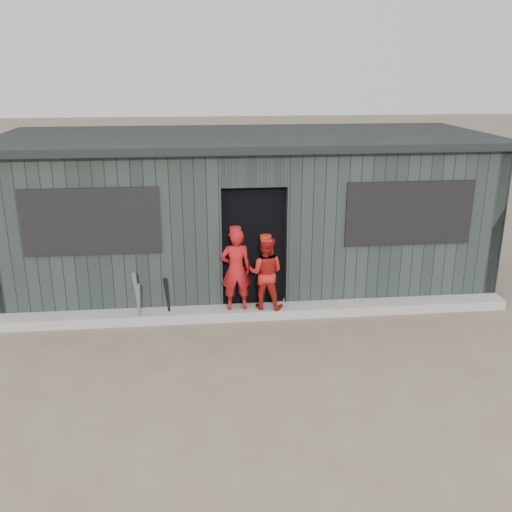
{
  "coord_description": "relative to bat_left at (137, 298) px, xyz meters",
  "views": [
    {
      "loc": [
        -0.86,
        -6.28,
        3.7
      ],
      "look_at": [
        0.0,
        1.8,
        1.0
      ],
      "focal_mm": 40.0,
      "sensor_mm": 36.0,
      "label": 1
    }
  ],
  "objects": [
    {
      "name": "ground",
      "position": [
        1.78,
        -1.71,
        -0.43
      ],
      "size": [
        80.0,
        80.0,
        0.0
      ],
      "primitive_type": "plane",
      "color": "brown",
      "rests_on": "ground"
    },
    {
      "name": "dugout",
      "position": [
        1.78,
        1.8,
        0.85
      ],
      "size": [
        8.3,
        3.3,
        2.62
      ],
      "color": "black",
      "rests_on": "ground"
    },
    {
      "name": "player_red_right",
      "position": [
        1.93,
        0.11,
        0.29
      ],
      "size": [
        0.66,
        0.57,
        1.14
      ],
      "primitive_type": "imported",
      "rotation": [
        0.0,
        0.0,
        2.85
      ],
      "color": "#AD1A15",
      "rests_on": "curb"
    },
    {
      "name": "bat_left",
      "position": [
        0.0,
        0.0,
        0.0
      ],
      "size": [
        0.13,
        0.24,
        0.87
      ],
      "primitive_type": "cone",
      "rotation": [
        0.18,
        0.0,
        -0.27
      ],
      "color": "gray",
      "rests_on": "ground"
    },
    {
      "name": "curb",
      "position": [
        1.78,
        0.11,
        -0.36
      ],
      "size": [
        8.0,
        0.36,
        0.15
      ],
      "primitive_type": "cube",
      "color": "#969691",
      "rests_on": "ground"
    },
    {
      "name": "bat_mid",
      "position": [
        0.02,
        -0.05,
        -0.09
      ],
      "size": [
        0.11,
        0.19,
        0.69
      ],
      "primitive_type": "cone",
      "rotation": [
        0.17,
        0.0,
        0.22
      ],
      "color": "gray",
      "rests_on": "ground"
    },
    {
      "name": "player_grey_back",
      "position": [
        2.37,
        0.63,
        0.25
      ],
      "size": [
        0.72,
        0.51,
        1.38
      ],
      "primitive_type": "imported",
      "rotation": [
        0.0,
        0.0,
        3.25
      ],
      "color": "silver",
      "rests_on": "ground"
    },
    {
      "name": "bat_right",
      "position": [
        0.44,
        0.03,
        -0.05
      ],
      "size": [
        0.1,
        0.37,
        0.78
      ],
      "primitive_type": "cone",
      "rotation": [
        0.38,
        0.0,
        -0.09
      ],
      "color": "black",
      "rests_on": "ground"
    },
    {
      "name": "player_red_left",
      "position": [
        1.48,
        0.1,
        0.36
      ],
      "size": [
        0.48,
        0.33,
        1.28
      ],
      "primitive_type": "imported",
      "rotation": [
        0.0,
        0.0,
        3.19
      ],
      "color": "#A01316",
      "rests_on": "curb"
    }
  ]
}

